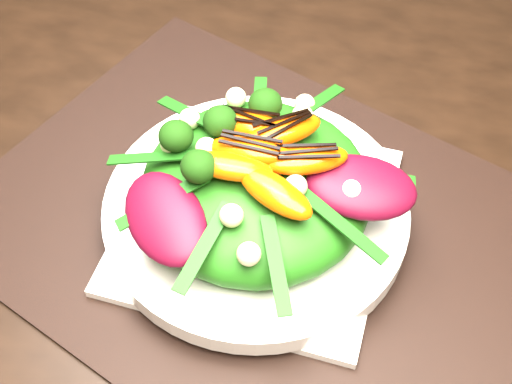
% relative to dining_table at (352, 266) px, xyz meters
% --- Properties ---
extents(dining_table, '(1.60, 0.90, 0.75)m').
position_rel_dining_table_xyz_m(dining_table, '(0.00, 0.00, 0.00)').
color(dining_table, black).
rests_on(dining_table, floor).
extents(placemat, '(0.59, 0.52, 0.00)m').
position_rel_dining_table_xyz_m(placemat, '(-0.09, 0.01, 0.02)').
color(placemat, black).
rests_on(placemat, dining_table).
extents(plate_base, '(0.23, 0.23, 0.01)m').
position_rel_dining_table_xyz_m(plate_base, '(-0.09, 0.01, 0.03)').
color(plate_base, white).
rests_on(plate_base, placemat).
extents(salad_bowl, '(0.33, 0.33, 0.02)m').
position_rel_dining_table_xyz_m(salad_bowl, '(-0.09, 0.01, 0.04)').
color(salad_bowl, silver).
rests_on(salad_bowl, plate_base).
extents(lettuce_mound, '(0.21, 0.21, 0.07)m').
position_rel_dining_table_xyz_m(lettuce_mound, '(-0.09, 0.01, 0.07)').
color(lettuce_mound, '#226212').
rests_on(lettuce_mound, salad_bowl).
extents(radicchio_leaf, '(0.10, 0.07, 0.02)m').
position_rel_dining_table_xyz_m(radicchio_leaf, '(-0.00, 0.01, 0.10)').
color(radicchio_leaf, '#430716').
rests_on(radicchio_leaf, lettuce_mound).
extents(orange_segment, '(0.07, 0.04, 0.02)m').
position_rel_dining_table_xyz_m(orange_segment, '(-0.09, 0.02, 0.12)').
color(orange_segment, '#DA3F03').
rests_on(orange_segment, lettuce_mound).
extents(broccoli_floret, '(0.05, 0.05, 0.04)m').
position_rel_dining_table_xyz_m(broccoli_floret, '(-0.14, 0.05, 0.12)').
color(broccoli_floret, '#163309').
rests_on(broccoli_floret, lettuce_mound).
extents(macadamia_nut, '(0.02, 0.02, 0.02)m').
position_rel_dining_table_xyz_m(macadamia_nut, '(-0.07, -0.02, 0.11)').
color(macadamia_nut, '#F6E5AD').
rests_on(macadamia_nut, lettuce_mound).
extents(balsamic_drizzle, '(0.04, 0.01, 0.00)m').
position_rel_dining_table_xyz_m(balsamic_drizzle, '(-0.09, 0.02, 0.13)').
color(balsamic_drizzle, black).
rests_on(balsamic_drizzle, orange_segment).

